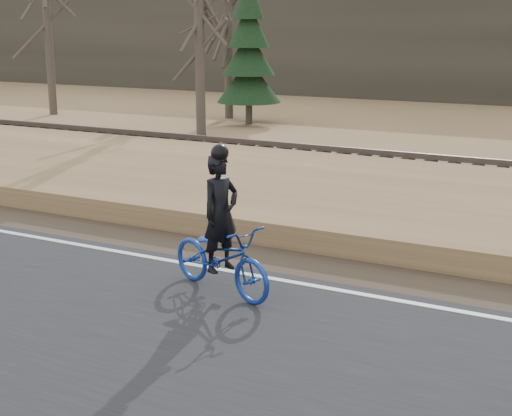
% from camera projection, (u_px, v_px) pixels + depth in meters
% --- Properties ---
extents(ground, '(120.00, 120.00, 0.00)m').
position_uv_depth(ground, '(103.00, 257.00, 12.55)').
color(ground, '#98764D').
rests_on(ground, ground).
extents(edge_line, '(120.00, 0.12, 0.01)m').
position_uv_depth(edge_line, '(110.00, 250.00, 12.71)').
color(edge_line, silver).
rests_on(edge_line, road).
extents(shoulder, '(120.00, 1.60, 0.04)m').
position_uv_depth(shoulder, '(143.00, 238.00, 13.58)').
color(shoulder, '#473A2B').
rests_on(shoulder, ground).
extents(embankment, '(120.00, 5.00, 0.44)m').
position_uv_depth(embankment, '(221.00, 195.00, 16.12)').
color(embankment, '#98764D').
rests_on(embankment, ground).
extents(ballast, '(120.00, 3.00, 0.45)m').
position_uv_depth(ballast, '(291.00, 166.00, 19.39)').
color(ballast, slate).
rests_on(ballast, ground).
extents(railroad, '(120.00, 2.40, 0.29)m').
position_uv_depth(railroad, '(291.00, 155.00, 19.31)').
color(railroad, black).
rests_on(railroad, ballast).
extents(treeline_backdrop, '(120.00, 4.00, 6.00)m').
position_uv_depth(treeline_backdrop, '(463.00, 43.00, 37.66)').
color(treeline_backdrop, '#383328').
rests_on(treeline_backdrop, ground).
extents(cyclist, '(2.17, 1.34, 2.25)m').
position_uv_depth(cyclist, '(221.00, 247.00, 10.58)').
color(cyclist, navy).
rests_on(cyclist, road).
extents(bare_tree_far_left, '(0.36, 0.36, 8.07)m').
position_uv_depth(bare_tree_far_left, '(47.00, 23.00, 31.27)').
color(bare_tree_far_left, '#4B4137').
rests_on(bare_tree_far_left, ground).
extents(bare_tree_left, '(0.36, 0.36, 7.16)m').
position_uv_depth(bare_tree_left, '(228.00, 34.00, 30.11)').
color(bare_tree_left, '#4B4137').
rests_on(bare_tree_left, ground).
extents(bare_tree_near_left, '(0.36, 0.36, 6.69)m').
position_uv_depth(bare_tree_near_left, '(199.00, 42.00, 25.38)').
color(bare_tree_near_left, '#4B4137').
rests_on(bare_tree_near_left, ground).
extents(conifer, '(2.60, 2.60, 5.89)m').
position_uv_depth(conifer, '(249.00, 55.00, 28.50)').
color(conifer, '#4B4137').
rests_on(conifer, ground).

